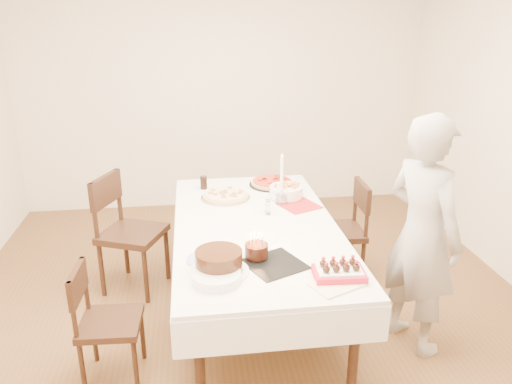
{
  "coord_description": "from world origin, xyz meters",
  "views": [
    {
      "loc": [
        -0.38,
        -3.1,
        2.18
      ],
      "look_at": [
        0.06,
        0.11,
        1.0
      ],
      "focal_mm": 35.0,
      "sensor_mm": 36.0,
      "label": 1
    }
  ],
  "objects": [
    {
      "name": "floor",
      "position": [
        0.0,
        0.0,
        0.0
      ],
      "size": [
        5.0,
        5.0,
        0.0
      ],
      "primitive_type": "plane",
      "color": "brown",
      "rests_on": "ground"
    },
    {
      "name": "wall_back",
      "position": [
        0.0,
        2.5,
        1.35
      ],
      "size": [
        4.5,
        0.04,
        2.7
      ],
      "primitive_type": "cube",
      "color": "beige",
      "rests_on": "floor"
    },
    {
      "name": "dining_table",
      "position": [
        0.06,
        0.11,
        0.38
      ],
      "size": [
        1.49,
        2.3,
        0.75
      ],
      "primitive_type": "cube",
      "rotation": [
        0.0,
        0.0,
        0.17
      ],
      "color": "white",
      "rests_on": "floor"
    },
    {
      "name": "chair_right_savory",
      "position": [
        0.81,
        0.58,
        0.43
      ],
      "size": [
        0.46,
        0.46,
        0.87
      ],
      "primitive_type": null,
      "rotation": [
        0.0,
        0.0,
        -0.04
      ],
      "color": "#321B10",
      "rests_on": "floor"
    },
    {
      "name": "chair_left_savory",
      "position": [
        -0.87,
        0.65,
        0.48
      ],
      "size": [
        0.65,
        0.65,
        0.97
      ],
      "primitive_type": null,
      "rotation": [
        0.0,
        0.0,
        2.74
      ],
      "color": "#321B10",
      "rests_on": "floor"
    },
    {
      "name": "chair_left_dessert",
      "position": [
        -0.91,
        -0.43,
        0.39
      ],
      "size": [
        0.42,
        0.42,
        0.77
      ],
      "primitive_type": null,
      "rotation": [
        0.0,
        0.0,
        3.09
      ],
      "color": "#321B10",
      "rests_on": "floor"
    },
    {
      "name": "person",
      "position": [
        1.08,
        -0.34,
        0.81
      ],
      "size": [
        0.58,
        0.69,
        1.62
      ],
      "primitive_type": "imported",
      "rotation": [
        0.0,
        0.0,
        1.96
      ],
      "color": "#A49F9B",
      "rests_on": "floor"
    },
    {
      "name": "pizza_white",
      "position": [
        -0.12,
        0.65,
        0.77
      ],
      "size": [
        0.42,
        0.42,
        0.04
      ],
      "primitive_type": "cylinder",
      "rotation": [
        0.0,
        0.0,
        -0.06
      ],
      "color": "beige",
      "rests_on": "dining_table"
    },
    {
      "name": "pizza_pepperoni",
      "position": [
        0.31,
        0.93,
        0.77
      ],
      "size": [
        0.46,
        0.46,
        0.04
      ],
      "primitive_type": "cylinder",
      "rotation": [
        0.0,
        0.0,
        0.17
      ],
      "color": "red",
      "rests_on": "dining_table"
    },
    {
      "name": "red_placemat",
      "position": [
        0.44,
        0.42,
        0.75
      ],
      "size": [
        0.36,
        0.36,
        0.01
      ],
      "primitive_type": "cube",
      "rotation": [
        0.0,
        0.0,
        0.41
      ],
      "color": "#B21E1E",
      "rests_on": "dining_table"
    },
    {
      "name": "pasta_bowl",
      "position": [
        0.37,
        0.62,
        0.8
      ],
      "size": [
        0.35,
        0.35,
        0.09
      ],
      "primitive_type": "cylinder",
      "rotation": [
        0.0,
        0.0,
        -0.37
      ],
      "color": "white",
      "rests_on": "dining_table"
    },
    {
      "name": "taper_candle",
      "position": [
        0.31,
        0.49,
        0.95
      ],
      "size": [
        0.09,
        0.09,
        0.41
      ],
      "primitive_type": "cylinder",
      "rotation": [
        0.0,
        0.0,
        0.01
      ],
      "color": "white",
      "rests_on": "dining_table"
    },
    {
      "name": "shaker_pair",
      "position": [
        0.17,
        0.29,
        0.8
      ],
      "size": [
        0.1,
        0.1,
        0.1
      ],
      "primitive_type": null,
      "rotation": [
        0.0,
        0.0,
        -0.19
      ],
      "color": "white",
      "rests_on": "dining_table"
    },
    {
      "name": "cola_glass",
      "position": [
        -0.28,
        0.92,
        0.8
      ],
      "size": [
        0.08,
        0.08,
        0.11
      ],
      "primitive_type": "cylinder",
      "rotation": [
        0.0,
        0.0,
        0.34
      ],
      "color": "black",
      "rests_on": "dining_table"
    },
    {
      "name": "layer_cake",
      "position": [
        -0.25,
        -0.54,
        0.82
      ],
      "size": [
        0.44,
        0.44,
        0.14
      ],
      "primitive_type": "cylinder",
      "rotation": [
        0.0,
        0.0,
        0.32
      ],
      "color": "#361A0D",
      "rests_on": "dining_table"
    },
    {
      "name": "cake_board",
      "position": [
        0.09,
        -0.49,
        0.75
      ],
      "size": [
        0.42,
        0.42,
        0.01
      ],
      "primitive_type": "cube",
      "rotation": [
        0.0,
        0.0,
        0.43
      ],
      "color": "black",
      "rests_on": "dining_table"
    },
    {
      "name": "birthday_cake",
      "position": [
        -0.01,
        -0.39,
        0.84
      ],
      "size": [
        0.15,
        0.15,
        0.15
      ],
      "primitive_type": "cylinder",
      "rotation": [
        0.0,
        0.0,
        -0.07
      ],
      "color": "black",
      "rests_on": "dining_table"
    },
    {
      "name": "strawberry_box",
      "position": [
        0.42,
        -0.7,
        0.79
      ],
      "size": [
        0.3,
        0.21,
        0.07
      ],
      "primitive_type": null,
      "rotation": [
        0.0,
        0.0,
        -0.07
      ],
      "color": "red",
      "rests_on": "dining_table"
    },
    {
      "name": "box_lid",
      "position": [
        0.39,
        -0.77,
        0.75
      ],
      "size": [
        0.34,
        0.29,
        0.02
      ],
      "primitive_type": "cube",
      "rotation": [
        0.0,
        0.0,
        0.42
      ],
      "color": "beige",
      "rests_on": "dining_table"
    },
    {
      "name": "plate_stack",
      "position": [
        -0.27,
        -0.64,
        0.78
      ],
      "size": [
        0.3,
        0.3,
        0.06
      ],
      "primitive_type": "cylinder",
      "rotation": [
        0.0,
        0.0,
        -0.09
      ],
      "color": "white",
      "rests_on": "dining_table"
    },
    {
      "name": "china_plate",
      "position": [
        -0.31,
        -0.38,
        0.76
      ],
      "size": [
        0.28,
        0.28,
        0.01
      ],
      "primitive_type": "cylinder",
      "rotation": [
        0.0,
        0.0,
        -0.12
      ],
      "color": "white",
      "rests_on": "dining_table"
    }
  ]
}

